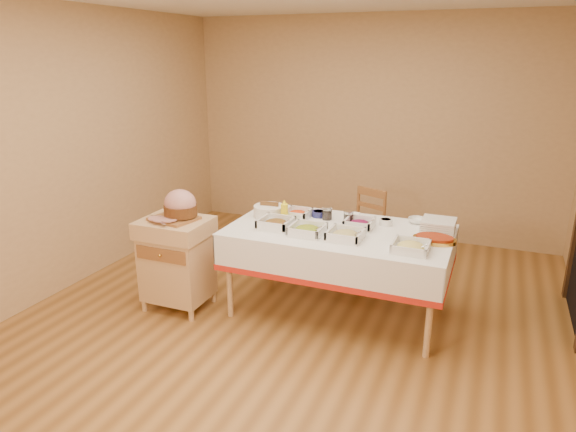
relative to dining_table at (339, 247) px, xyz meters
The scene contains 22 objects.
room_shell 0.82m from the dining_table, 135.00° to the right, with size 5.00×5.00×5.00m.
dining_table is the anchor object (origin of this frame).
butcher_cart 1.40m from the dining_table, 161.97° to the right, with size 0.58×0.49×0.81m.
dining_chair 1.00m from the dining_table, 92.38° to the left, with size 0.49×0.48×0.85m.
ham_on_board 1.39m from the dining_table, 162.71° to the right, with size 0.39×0.37×0.26m.
serving_dish_a 0.57m from the dining_table, 163.01° to the right, with size 0.27×0.26×0.12m.
serving_dish_b 0.35m from the dining_table, 135.52° to the right, with size 0.27×0.27×0.11m.
serving_dish_c 0.30m from the dining_table, 61.35° to the right, with size 0.27×0.27×0.11m.
serving_dish_d 0.71m from the dining_table, 22.79° to the right, with size 0.26×0.26×0.10m.
serving_dish_e 0.52m from the dining_table, 158.31° to the left, with size 0.23×0.22×0.11m.
serving_dish_f 0.27m from the dining_table, 38.17° to the left, with size 0.24×0.23×0.11m.
small_bowl_left 0.86m from the dining_table, 160.48° to the left, with size 0.13×0.13×0.06m.
small_bowl_mid 0.42m from the dining_table, 135.85° to the left, with size 0.12×0.12×0.05m.
small_bowl_right 0.46m from the dining_table, 37.58° to the left, with size 0.11×0.11×0.05m.
bowl_white_imported 0.40m from the dining_table, 88.16° to the left, with size 0.14×0.14×0.03m, color white.
bowl_small_imported 0.72m from the dining_table, 36.16° to the left, with size 0.15×0.15×0.05m, color white.
preserve_jar_left 0.35m from the dining_table, 129.62° to the left, with size 0.09×0.09×0.12m.
preserve_jar_right 0.28m from the dining_table, 83.43° to the left, with size 0.09×0.09×0.11m.
mustard_bottle 0.56m from the dining_table, behind, with size 0.06×0.06×0.19m.
bread_basket 0.72m from the dining_table, behind, with size 0.28×0.28×0.12m.
plate_stack 0.84m from the dining_table, 19.58° to the left, with size 0.27×0.27×0.10m.
brass_platter 0.79m from the dining_table, ahead, with size 0.33×0.24×0.04m.
Camera 1 is at (1.44, -3.58, 2.15)m, focal length 32.00 mm.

